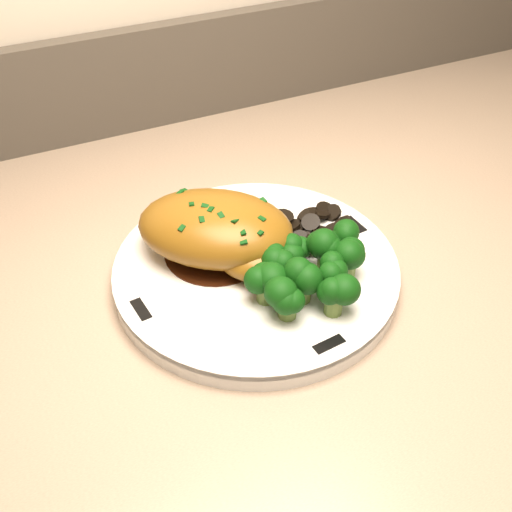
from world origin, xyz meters
name	(u,v)px	position (x,y,z in m)	size (l,w,h in m)	color
counter	(304,507)	(0.14, 1.67, 0.45)	(2.09, 0.69, 1.02)	brown
plate	(256,272)	(0.07, 1.68, 0.91)	(0.25, 0.25, 0.02)	white
rim_accent_0	(355,225)	(0.18, 1.69, 0.92)	(0.03, 0.01, 0.00)	black
rim_accent_1	(199,202)	(0.06, 1.79, 0.92)	(0.03, 0.01, 0.00)	black
rim_accent_2	(141,310)	(-0.04, 1.67, 0.92)	(0.03, 0.01, 0.00)	black
rim_accent_3	(329,345)	(0.08, 1.57, 0.92)	(0.03, 0.01, 0.00)	black
gravy_pool	(216,251)	(0.04, 1.71, 0.92)	(0.09, 0.09, 0.00)	black
chicken_breast	(220,232)	(0.05, 1.71, 0.94)	(0.17, 0.16, 0.05)	#956019
mushroom_pile	(303,235)	(0.12, 1.70, 0.92)	(0.08, 0.06, 0.02)	black
broccoli_florets	(312,271)	(0.10, 1.63, 0.94)	(0.11, 0.08, 0.04)	olive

